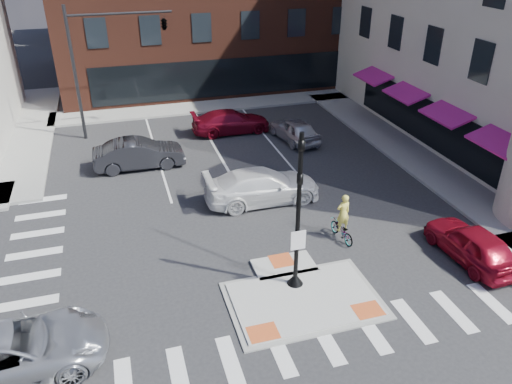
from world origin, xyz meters
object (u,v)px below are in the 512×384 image
object	(u,v)px
silver_suv	(9,352)
cyclist	(342,225)
bg_car_silver	(294,130)
white_pickup	(263,186)
bg_car_red	(231,122)
bg_car_dark	(139,154)
red_sedan	(472,244)

from	to	relation	value
silver_suv	cyclist	xyz separation A→B (m)	(12.50, 3.80, -0.07)
bg_car_silver	cyclist	bearing A→B (deg)	70.50
white_pickup	bg_car_red	distance (m)	9.42
bg_car_dark	white_pickup	bearing A→B (deg)	-136.14
bg_car_silver	white_pickup	bearing A→B (deg)	49.22
bg_car_dark	bg_car_silver	world-z (taller)	bg_car_dark
silver_suv	bg_car_silver	distance (m)	20.77
cyclist	bg_car_red	bearing A→B (deg)	-90.57
silver_suv	bg_car_dark	distance (m)	14.49
red_sedan	white_pickup	distance (m)	9.57
silver_suv	white_pickup	world-z (taller)	white_pickup
red_sedan	cyclist	distance (m)	5.15
white_pickup	bg_car_red	bearing A→B (deg)	-4.91
bg_car_silver	bg_car_red	world-z (taller)	bg_car_red
cyclist	silver_suv	bearing A→B (deg)	10.34
red_sedan	bg_car_red	distance (m)	17.37
red_sedan	bg_car_red	size ratio (longest dim) A/B	0.86
white_pickup	bg_car_dark	bearing A→B (deg)	43.54
red_sedan	cyclist	bearing A→B (deg)	-35.88
bg_car_dark	bg_car_silver	distance (m)	9.66
white_pickup	bg_car_red	xyz separation A→B (m)	(0.79, 9.39, -0.08)
bg_car_dark	silver_suv	bearing A→B (deg)	160.34
silver_suv	bg_car_red	size ratio (longest dim) A/B	1.13
silver_suv	white_pickup	bearing A→B (deg)	-57.01
bg_car_red	bg_car_silver	bearing A→B (deg)	-127.11
bg_car_silver	red_sedan	bearing A→B (deg)	90.25
silver_suv	bg_car_red	world-z (taller)	silver_suv
bg_car_silver	bg_car_red	xyz separation A→B (m)	(-3.43, 2.52, 0.01)
white_pickup	cyclist	bearing A→B (deg)	-152.35
silver_suv	bg_car_dark	xyz separation A→B (m)	(4.92, 13.62, 0.02)
white_pickup	red_sedan	bearing A→B (deg)	-137.11
bg_car_dark	bg_car_red	bearing A→B (deg)	-58.36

